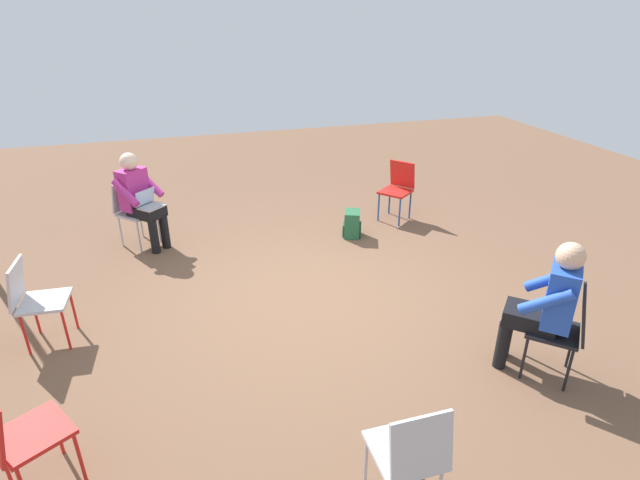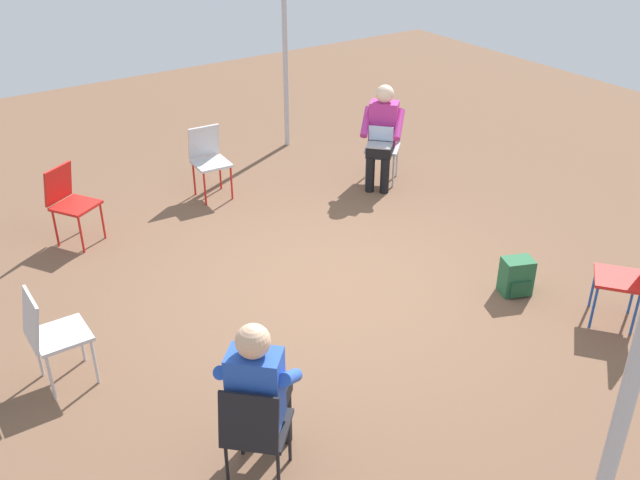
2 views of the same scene
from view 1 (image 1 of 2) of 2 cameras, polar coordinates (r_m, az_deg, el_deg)
The scene contains 10 objects.
ground_plane at distance 5.46m, azimuth -1.50°, elevation -6.61°, with size 15.94×15.94×0.00m, color brown.
chair_northeast at distance 7.37m, azimuth 8.90°, elevation 6.07°, with size 0.58×0.58×0.85m.
chair_northwest at distance 6.92m, azimuth -20.61°, elevation 3.43°, with size 0.58×0.59×0.85m.
chair_south at distance 3.23m, azimuth 10.26°, elevation -22.72°, with size 0.40×0.44×0.85m.
chair_west at distance 5.21m, azimuth -29.86°, elevation -5.65°, with size 0.46×0.42×0.85m.
chair_southwest at distance 3.78m, azimuth -31.22°, elevation -18.35°, with size 0.58×0.56×0.85m.
chair_southeast at distance 4.60m, azimuth 26.12°, elevation -8.91°, with size 0.58×0.58×0.85m.
person_with_laptop at distance 6.73m, azimuth -19.92°, elevation 4.73°, with size 0.64×0.64×1.24m.
person_in_blue at distance 4.49m, azimuth 24.49°, elevation -6.40°, with size 0.63×0.63×1.24m.
backpack_near_laptop_user at distance 6.83m, azimuth 3.68°, elevation 1.69°, with size 0.31×0.33×0.36m.
Camera 1 is at (-1.20, -4.48, 2.88)m, focal length 28.00 mm.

